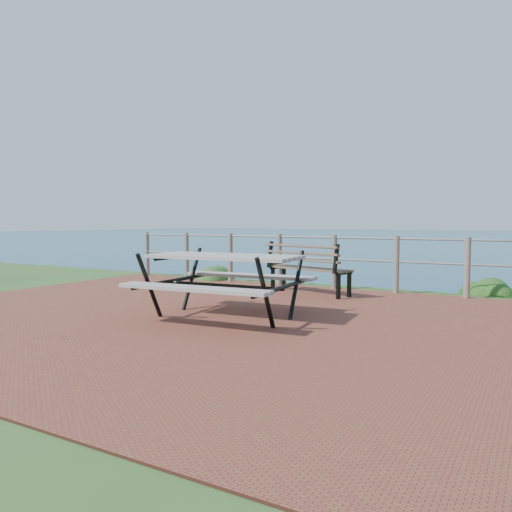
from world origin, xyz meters
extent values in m
cube|color=brown|center=(0.00, 0.00, 0.00)|extent=(10.00, 7.00, 0.12)
cylinder|color=#6B5B4C|center=(-4.60, 3.35, 0.52)|extent=(0.10, 0.10, 1.00)
cylinder|color=#6B5B4C|center=(-3.45, 3.35, 0.52)|extent=(0.10, 0.10, 1.00)
cylinder|color=#6B5B4C|center=(-2.30, 3.35, 0.52)|extent=(0.10, 0.10, 1.00)
cylinder|color=#6B5B4C|center=(-1.15, 3.35, 0.52)|extent=(0.10, 0.10, 1.00)
cylinder|color=#6B5B4C|center=(0.00, 3.35, 0.52)|extent=(0.10, 0.10, 1.00)
cylinder|color=#6B5B4C|center=(1.15, 3.35, 0.52)|extent=(0.10, 0.10, 1.00)
cylinder|color=#6B5B4C|center=(2.30, 3.35, 0.52)|extent=(0.10, 0.10, 1.00)
cylinder|color=slate|center=(0.00, 3.35, 0.97)|extent=(9.40, 0.04, 0.04)
cylinder|color=slate|center=(0.00, 3.35, 0.57)|extent=(9.40, 0.04, 0.04)
cube|color=gray|center=(-0.21, -0.03, 0.82)|extent=(2.00, 0.96, 0.04)
cube|color=gray|center=(-0.21, -0.03, 0.50)|extent=(1.96, 0.44, 0.04)
cube|color=gray|center=(-0.21, -0.03, 0.50)|extent=(1.96, 0.44, 0.04)
cylinder|color=black|center=(-0.21, -0.03, 0.44)|extent=(1.67, 0.18, 0.05)
cube|color=brown|center=(-0.15, 2.54, 0.46)|extent=(1.64, 0.82, 0.04)
cube|color=brown|center=(-0.15, 2.54, 0.73)|extent=(1.56, 0.55, 0.36)
cube|color=black|center=(-0.15, 2.54, 0.24)|extent=(0.06, 0.07, 0.44)
cube|color=black|center=(-0.15, 2.54, 0.24)|extent=(0.06, 0.07, 0.44)
cube|color=black|center=(-0.15, 2.54, 0.24)|extent=(0.06, 0.07, 0.44)
cube|color=black|center=(-0.15, 2.54, 0.24)|extent=(0.06, 0.07, 0.44)
ellipsoid|color=#1F521E|center=(-2.88, 3.59, 0.00)|extent=(0.74, 0.74, 0.47)
ellipsoid|color=#163D12|center=(2.50, 4.20, 0.00)|extent=(0.67, 0.67, 0.37)
camera|label=1|loc=(3.35, -5.39, 1.28)|focal=35.00mm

